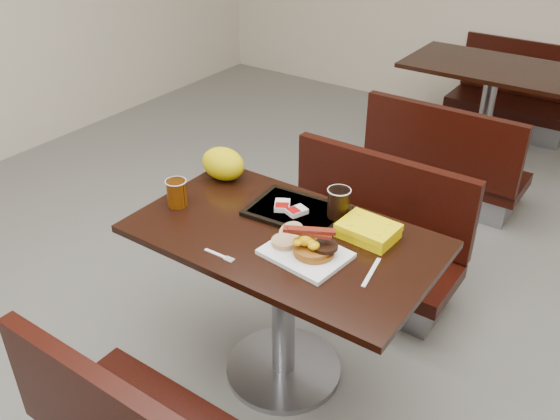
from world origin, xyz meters
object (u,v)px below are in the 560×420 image
Objects in this scene: bench_near_s at (168,420)px; tray at (297,211)px; table_near at (284,307)px; paper_bag at (223,164)px; table_far at (485,116)px; knife at (371,272)px; coffee_cup_near at (177,193)px; coffee_cup_far at (339,203)px; bench_far_n at (513,91)px; pancake_stack at (314,250)px; hashbrown_sleeve_right at (297,211)px; clamshell at (368,231)px; bench_far_s at (449,152)px; fork at (215,253)px; hashbrown_sleeve_left at (282,205)px; platter at (306,254)px; bench_near_n at (362,235)px.

tray is (-0.04, 0.86, 0.40)m from bench_near_s.
paper_bag is (-0.49, 0.22, 0.45)m from table_near.
tray is 1.83× the size of paper_bag.
table_far is 6.58× the size of knife.
paper_bag is at bearing -101.62° from table_far.
table_near is at bearing -24.64° from paper_bag.
table_far is at bearing 90.00° from bench_near_s.
coffee_cup_near is 0.95× the size of coffee_cup_far.
bench_far_n is 6.58× the size of pancake_stack.
coffee_cup_near is 0.51m from tray.
tray is (-0.22, 0.22, -0.02)m from pancake_stack.
coffee_cup_far is (0.15, 0.08, 0.05)m from hashbrown_sleeve_right.
bench_near_s is (0.00, -0.70, -0.02)m from table_near.
clamshell is at bearing -83.40° from table_far.
bench_far_s is 1.40m from bench_far_n.
pancake_stack is at bearing -21.82° from hashbrown_sleeve_right.
bench_far_n is at bearing 93.08° from pancake_stack.
fork is 0.40m from hashbrown_sleeve_left.
coffee_cup_near is 0.55× the size of paper_bag.
fork reaches higher than bench_far_n.
platter is at bearing -27.79° from hashbrown_sleeve_right.
platter is at bearing -161.34° from pancake_stack.
coffee_cup_near is (-0.49, -0.08, 0.43)m from table_near.
paper_bag reaches higher than fork.
bench_far_s is 1.76m from coffee_cup_far.
platter is 0.04m from pancake_stack.
bench_near_n is 1.00× the size of bench_far_s.
table_near is at bearing -83.58° from hashbrown_sleeve_left.
bench_near_n is 0.71m from hashbrown_sleeve_left.
knife is at bearing 1.03° from hashbrown_sleeve_right.
hashbrown_sleeve_right reaches higher than tray.
knife is 0.53m from hashbrown_sleeve_left.
bench_near_n is at bearing 81.24° from fork.
paper_bag is at bearing 156.52° from pancake_stack.
pancake_stack reaches higher than bench_far_s.
coffee_cup_near is 0.30m from paper_bag.
knife is at bearing -27.29° from tray.
bench_near_n is at bearing 44.26° from paper_bag.
bench_near_n is 1.90m from table_far.
bench_far_n is at bearing 81.70° from coffee_cup_near.
platter is at bearing -87.44° from bench_far_n.
coffee_cup_far is 0.57× the size of clamshell.
hashbrown_sleeve_left is (-0.50, 0.16, 0.03)m from knife.
table_near is at bearing -90.00° from bench_far_s.
paper_bag reaches higher than bench_near_s.
pancake_stack is at bearing -84.73° from bench_far_s.
pancake_stack reaches higher than hashbrown_sleeve_left.
knife is 0.48m from tray.
hashbrown_sleeve_left reaches higher than bench_near_s.
bench_far_n is 3.17m from clamshell.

